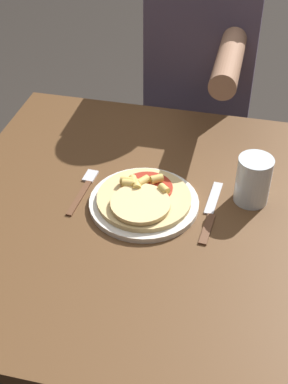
{
  "coord_description": "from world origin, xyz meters",
  "views": [
    {
      "loc": [
        0.17,
        -0.9,
        1.55
      ],
      "look_at": [
        -0.04,
        0.02,
        0.78
      ],
      "focal_mm": 50.0,
      "sensor_mm": 36.0,
      "label": 1
    }
  ],
  "objects_px": {
    "plate": "(144,203)",
    "person_diner": "(201,77)",
    "knife": "(210,213)",
    "drinking_glass": "(253,180)",
    "dining_table": "(159,248)",
    "fork": "(84,189)",
    "pizza": "(143,198)"
  },
  "relations": [
    {
      "from": "plate",
      "to": "person_diner",
      "type": "bearing_deg",
      "value": 86.7
    },
    {
      "from": "knife",
      "to": "drinking_glass",
      "type": "height_order",
      "value": "drinking_glass"
    },
    {
      "from": "dining_table",
      "to": "fork",
      "type": "relative_size",
      "value": 5.7
    },
    {
      "from": "drinking_glass",
      "to": "person_diner",
      "type": "height_order",
      "value": "person_diner"
    },
    {
      "from": "knife",
      "to": "dining_table",
      "type": "bearing_deg",
      "value": -167.48
    },
    {
      "from": "pizza",
      "to": "plate",
      "type": "bearing_deg",
      "value": 63.84
    },
    {
      "from": "fork",
      "to": "knife",
      "type": "bearing_deg",
      "value": -3.23
    },
    {
      "from": "plate",
      "to": "drinking_glass",
      "type": "height_order",
      "value": "drinking_glass"
    },
    {
      "from": "knife",
      "to": "person_diner",
      "type": "bearing_deg",
      "value": 100.28
    },
    {
      "from": "knife",
      "to": "pizza",
      "type": "bearing_deg",
      "value": -176.67
    },
    {
      "from": "plate",
      "to": "person_diner",
      "type": "xyz_separation_m",
      "value": [
        0.04,
        0.66,
        0.0
      ]
    },
    {
      "from": "dining_table",
      "to": "knife",
      "type": "height_order",
      "value": "knife"
    },
    {
      "from": "pizza",
      "to": "knife",
      "type": "height_order",
      "value": "pizza"
    },
    {
      "from": "plate",
      "to": "knife",
      "type": "relative_size",
      "value": 1.16
    },
    {
      "from": "plate",
      "to": "person_diner",
      "type": "distance_m",
      "value": 0.66
    },
    {
      "from": "fork",
      "to": "person_diner",
      "type": "xyz_separation_m",
      "value": [
        0.19,
        0.63,
        0.01
      ]
    },
    {
      "from": "drinking_glass",
      "to": "dining_table",
      "type": "bearing_deg",
      "value": -153.99
    },
    {
      "from": "fork",
      "to": "pizza",
      "type": "bearing_deg",
      "value": -9.83
    },
    {
      "from": "dining_table",
      "to": "drinking_glass",
      "type": "distance_m",
      "value": 0.28
    },
    {
      "from": "knife",
      "to": "drinking_glass",
      "type": "bearing_deg",
      "value": 40.14
    },
    {
      "from": "drinking_glass",
      "to": "plate",
      "type": "bearing_deg",
      "value": -162.02
    },
    {
      "from": "pizza",
      "to": "knife",
      "type": "bearing_deg",
      "value": 3.33
    },
    {
      "from": "dining_table",
      "to": "pizza",
      "type": "height_order",
      "value": "pizza"
    },
    {
      "from": "fork",
      "to": "drinking_glass",
      "type": "distance_m",
      "value": 0.4
    },
    {
      "from": "person_diner",
      "to": "plate",
      "type": "bearing_deg",
      "value": -93.3
    },
    {
      "from": "knife",
      "to": "person_diner",
      "type": "xyz_separation_m",
      "value": [
        -0.12,
        0.65,
        0.01
      ]
    },
    {
      "from": "dining_table",
      "to": "plate",
      "type": "height_order",
      "value": "plate"
    },
    {
      "from": "dining_table",
      "to": "pizza",
      "type": "bearing_deg",
      "value": 159.65
    },
    {
      "from": "person_diner",
      "to": "knife",
      "type": "bearing_deg",
      "value": -79.72
    },
    {
      "from": "fork",
      "to": "knife",
      "type": "xyz_separation_m",
      "value": [
        0.31,
        -0.02,
        0.0
      ]
    },
    {
      "from": "pizza",
      "to": "drinking_glass",
      "type": "relative_size",
      "value": 1.88
    },
    {
      "from": "dining_table",
      "to": "person_diner",
      "type": "xyz_separation_m",
      "value": [
        -0.0,
        0.67,
        0.12
      ]
    }
  ]
}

